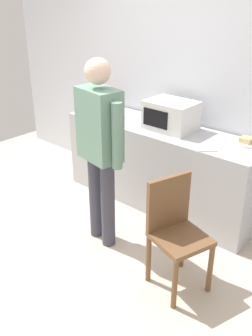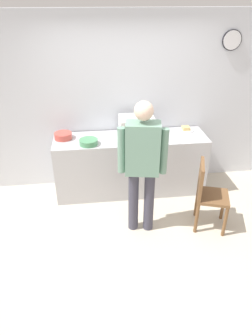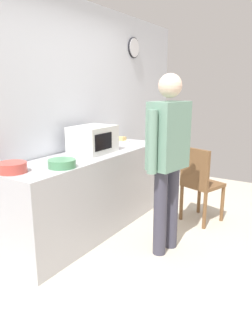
# 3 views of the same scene
# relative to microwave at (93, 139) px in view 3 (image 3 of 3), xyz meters

# --- Properties ---
(ground_plane) EXTENTS (6.00, 6.00, 0.00)m
(ground_plane) POSITION_rel_microwave_xyz_m (-0.14, -1.25, -1.06)
(ground_plane) COLOR beige
(back_wall) EXTENTS (5.40, 0.13, 2.60)m
(back_wall) POSITION_rel_microwave_xyz_m (-0.14, 0.35, 0.24)
(back_wall) COLOR silver
(back_wall) RESTS_ON ground_plane
(kitchen_counter) EXTENTS (2.27, 0.62, 0.91)m
(kitchen_counter) POSITION_rel_microwave_xyz_m (-0.09, -0.03, -0.60)
(kitchen_counter) COLOR #B7B7BC
(kitchen_counter) RESTS_ON ground_plane
(microwave) EXTENTS (0.50, 0.39, 0.30)m
(microwave) POSITION_rel_microwave_xyz_m (0.00, 0.00, 0.00)
(microwave) COLOR silver
(microwave) RESTS_ON kitchen_counter
(sandwich_plate) EXTENTS (0.24, 0.24, 0.07)m
(sandwich_plate) POSITION_rel_microwave_xyz_m (0.78, 0.13, -0.13)
(sandwich_plate) COLOR white
(sandwich_plate) RESTS_ON kitchen_counter
(salad_bowl) EXTENTS (0.26, 0.26, 0.08)m
(salad_bowl) POSITION_rel_microwave_xyz_m (-0.71, -0.19, -0.11)
(salad_bowl) COLOR #4C8E60
(salad_bowl) RESTS_ON kitchen_counter
(cereal_bowl) EXTENTS (0.26, 0.26, 0.09)m
(cereal_bowl) POSITION_rel_microwave_xyz_m (-1.07, 0.06, -0.11)
(cereal_bowl) COLOR #C64C42
(cereal_bowl) RESTS_ON kitchen_counter
(fork_utensil) EXTENTS (0.16, 0.10, 0.01)m
(fork_utensil) POSITION_rel_microwave_xyz_m (-0.55, 0.01, -0.15)
(fork_utensil) COLOR silver
(fork_utensil) RESTS_ON kitchen_counter
(spoon_utensil) EXTENTS (0.14, 0.13, 0.01)m
(spoon_utensil) POSITION_rel_microwave_xyz_m (0.61, -0.27, -0.15)
(spoon_utensil) COLOR silver
(spoon_utensil) RESTS_ON kitchen_counter
(person_standing) EXTENTS (0.58, 0.31, 1.76)m
(person_standing) POSITION_rel_microwave_xyz_m (-0.08, -0.97, -0.03)
(person_standing) COLOR #3C3B4B
(person_standing) RESTS_ON ground_plane
(wooden_chair) EXTENTS (0.50, 0.50, 0.94)m
(wooden_chair) POSITION_rel_microwave_xyz_m (0.78, -1.01, -0.53)
(wooden_chair) COLOR brown
(wooden_chair) RESTS_ON ground_plane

